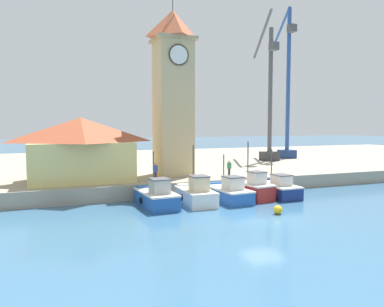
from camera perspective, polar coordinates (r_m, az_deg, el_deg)
The scene contains 14 objects.
ground_plane at distance 24.97m, azimuth 10.77°, elevation -9.75°, with size 300.00×300.00×0.00m, color #386689.
quay_wharf at distance 51.08m, azimuth -6.41°, elevation -1.73°, with size 120.00×40.00×1.26m, color #9E937F.
fishing_boat_far_left at distance 27.89m, azimuth -5.45°, elevation -6.60°, with size 2.41×4.84×4.09m.
fishing_boat_left_outer at distance 28.80m, azimuth 0.60°, elevation -6.22°, with size 2.31×4.58×4.50m.
fishing_boat_left_inner at distance 29.97m, azimuth 5.47°, elevation -5.92°, with size 2.41×5.05×3.70m.
fishing_boat_mid_left at distance 31.37m, azimuth 9.07°, elevation -5.29°, with size 2.32×4.38×4.67m.
fishing_boat_center at distance 32.59m, azimuth 12.63°, elevation -5.21°, with size 2.23×5.03×3.96m.
clock_tower at distance 35.90m, azimuth -2.91°, elevation 9.70°, with size 3.72×3.72×17.08m.
warehouse_left at distance 33.24m, azimuth -16.54°, elevation 0.73°, with size 8.77×5.98×5.43m.
port_crane_near at distance 55.62m, azimuth 14.34°, elevation 8.12°, with size 3.93×9.42×21.33m.
port_crane_far at distance 51.44m, azimuth 11.70°, elevation 6.94°, with size 3.36×9.73×20.02m.
mooring_buoy at distance 26.36m, azimuth 12.96°, elevation -8.35°, with size 0.61×0.61×0.61m, color gold.
dock_worker_near_tower at distance 33.97m, azimuth 5.69°, elevation -2.32°, with size 0.34×0.22×1.62m.
dock_worker_along_quay at distance 31.59m, azimuth -5.57°, elevation -2.83°, with size 0.34×0.22×1.62m.
Camera 1 is at (-12.85, -20.53, 6.09)m, focal length 35.00 mm.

